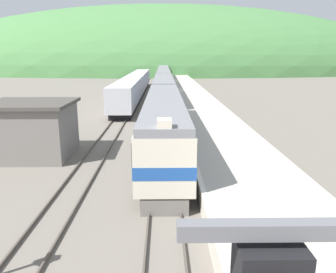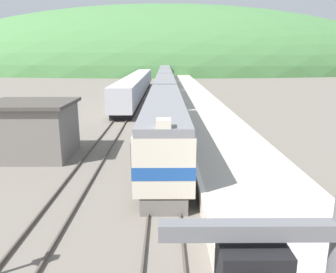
% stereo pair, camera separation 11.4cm
% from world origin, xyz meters
% --- Properties ---
extents(track_main, '(1.52, 180.00, 0.16)m').
position_xyz_m(track_main, '(0.00, 70.00, 0.08)').
color(track_main, '#4C443D').
rests_on(track_main, ground).
extents(track_siding, '(1.52, 180.00, 0.16)m').
position_xyz_m(track_siding, '(-4.91, 70.00, 0.08)').
color(track_siding, '#4C443D').
rests_on(track_siding, ground).
extents(platform, '(5.77, 140.00, 1.04)m').
position_xyz_m(platform, '(4.54, 50.00, 0.52)').
color(platform, '#BCB5A5').
rests_on(platform, ground).
extents(distant_hills, '(219.30, 98.68, 55.67)m').
position_xyz_m(distant_hills, '(0.00, 155.97, 0.00)').
color(distant_hills, '#477A42').
rests_on(distant_hills, ground).
extents(station_shed, '(5.91, 5.19, 3.94)m').
position_xyz_m(station_shed, '(-9.36, 27.83, 1.99)').
color(station_shed, slate).
rests_on(station_shed, ground).
extents(express_train_lead_car, '(2.84, 21.55, 4.39)m').
position_xyz_m(express_train_lead_car, '(0.00, 29.19, 2.21)').
color(express_train_lead_car, black).
rests_on(express_train_lead_car, ground).
extents(carriage_second, '(2.83, 20.80, 4.03)m').
position_xyz_m(carriage_second, '(0.00, 51.49, 2.19)').
color(carriage_second, black).
rests_on(carriage_second, ground).
extents(carriage_third, '(2.83, 20.80, 4.03)m').
position_xyz_m(carriage_third, '(0.00, 73.17, 2.19)').
color(carriage_third, black).
rests_on(carriage_third, ground).
extents(carriage_fourth, '(2.83, 20.80, 4.03)m').
position_xyz_m(carriage_fourth, '(0.00, 94.85, 2.19)').
color(carriage_fourth, black).
rests_on(carriage_fourth, ground).
extents(carriage_fifth, '(2.83, 20.80, 4.03)m').
position_xyz_m(carriage_fifth, '(0.00, 116.53, 2.19)').
color(carriage_fifth, black).
rests_on(carriage_fifth, ground).
extents(siding_train, '(2.90, 46.54, 3.67)m').
position_xyz_m(siding_train, '(-4.91, 63.03, 1.89)').
color(siding_train, black).
rests_on(siding_train, ground).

